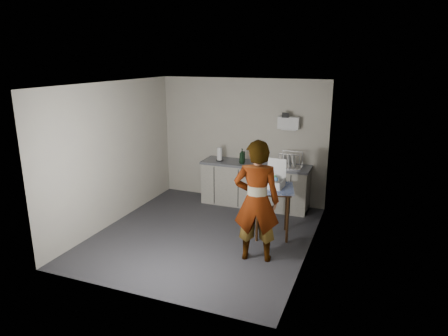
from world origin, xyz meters
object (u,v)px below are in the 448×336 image
at_px(dish_rack, 290,164).
at_px(standing_man, 257,201).
at_px(dark_bottle, 244,157).
at_px(soda_can, 255,160).
at_px(bakery_box, 274,181).
at_px(soap_bottle, 242,156).
at_px(kitchen_counter, 255,186).
at_px(side_table, 273,193).
at_px(paper_towel, 220,154).

bearing_deg(dish_rack, standing_man, -91.02).
bearing_deg(dark_bottle, soda_can, -13.26).
height_order(dark_bottle, bakery_box, bakery_box).
height_order(soap_bottle, dark_bottle, soap_bottle).
bearing_deg(kitchen_counter, bakery_box, -60.79).
relative_size(dish_rack, bakery_box, 0.97).
bearing_deg(standing_man, dish_rack, -103.71).
bearing_deg(soda_can, bakery_box, -60.41).
bearing_deg(bakery_box, soda_can, 123.05).
distance_m(side_table, bakery_box, 0.22).
xyz_separation_m(kitchen_counter, soap_bottle, (-0.26, -0.10, 0.64)).
distance_m(side_table, soap_bottle, 1.55).
xyz_separation_m(side_table, dish_rack, (0.02, 1.23, 0.21)).
relative_size(soap_bottle, soda_can, 2.28).
relative_size(kitchen_counter, dish_rack, 5.04).
distance_m(side_table, soda_can, 1.46).
xyz_separation_m(soda_can, dish_rack, (0.72, -0.04, 0.00)).
xyz_separation_m(kitchen_counter, side_table, (0.70, -1.29, 0.34)).
xyz_separation_m(soap_bottle, dish_rack, (0.98, 0.04, -0.08)).
bearing_deg(standing_man, soap_bottle, -78.34).
xyz_separation_m(side_table, soap_bottle, (-0.96, 1.19, 0.29)).
distance_m(side_table, paper_towel, 1.94).
bearing_deg(bakery_box, standing_man, -87.93).
bearing_deg(kitchen_counter, standing_man, -72.62).
bearing_deg(dark_bottle, soap_bottle, -84.14).
bearing_deg(dish_rack, side_table, -90.90).
xyz_separation_m(soap_bottle, bakery_box, (0.97, -1.16, -0.08)).
height_order(kitchen_counter, dish_rack, dish_rack).
distance_m(kitchen_counter, standing_man, 2.35).
distance_m(dark_bottle, bakery_box, 1.64).
relative_size(dark_bottle, bakery_box, 0.48).
height_order(kitchen_counter, side_table, kitchen_counter).
height_order(soap_bottle, soda_can, soap_bottle).
bearing_deg(dark_bottle, kitchen_counter, -8.85).
height_order(standing_man, paper_towel, standing_man).
xyz_separation_m(kitchen_counter, paper_towel, (-0.77, -0.05, 0.62)).
bearing_deg(soap_bottle, standing_man, -65.65).
distance_m(side_table, standing_man, 0.92).
height_order(side_table, standing_man, standing_man).
bearing_deg(standing_man, side_table, -103.87).
height_order(kitchen_counter, standing_man, standing_man).
relative_size(soda_can, bakery_box, 0.30).
height_order(soap_bottle, bakery_box, bakery_box).
bearing_deg(dish_rack, bakery_box, -90.74).
height_order(soap_bottle, paper_towel, soap_bottle).
bearing_deg(paper_towel, dark_bottle, 10.69).
height_order(paper_towel, bakery_box, bakery_box).
relative_size(soda_can, paper_towel, 0.49).
distance_m(standing_man, soap_bottle, 2.29).
bearing_deg(paper_towel, soap_bottle, -5.84).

